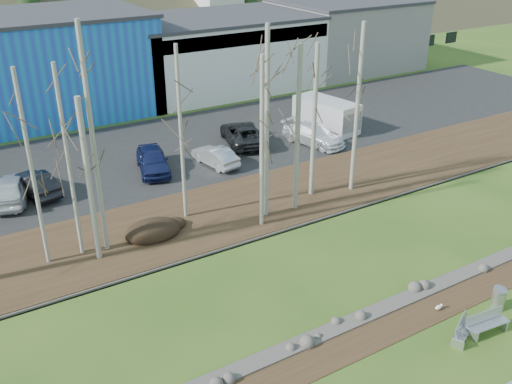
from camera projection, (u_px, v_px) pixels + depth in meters
ground at (417, 362)px, 21.59m from camera, size 200.00×200.00×0.00m
dirt_strip at (379, 331)px, 23.21m from camera, size 80.00×1.80×0.03m
near_bank_rocks at (363, 318)px, 23.98m from camera, size 80.00×0.80×0.50m
river at (306, 271)px, 27.14m from camera, size 80.00×8.00×0.90m
far_bank_rocks at (261, 234)px, 30.30m from camera, size 80.00×0.80×0.46m
far_bank at (232, 210)px, 32.73m from camera, size 80.00×7.00×0.15m
parking_lot at (160, 152)px, 40.82m from camera, size 80.00×14.00×0.14m
building_blue at (23, 66)px, 47.03m from camera, size 20.40×12.24×8.30m
building_white at (217, 51)px, 55.75m from camera, size 18.36×12.24×6.80m
building_grey at (344, 33)px, 63.14m from camera, size 14.28×12.24×7.30m
bench_intact at (487, 323)px, 22.93m from camera, size 1.92×0.77×0.94m
bench_damaged at (462, 330)px, 22.69m from camera, size 1.67×1.18×0.72m
litter_bin at (498, 300)px, 24.34m from camera, size 0.71×0.71×0.96m
seagull at (439, 307)px, 24.37m from camera, size 0.41×0.19×0.30m
dirt_mound at (153, 230)px, 29.85m from camera, size 3.03×2.14×0.59m
birch_1 at (32, 172)px, 25.60m from camera, size 0.19×0.19×9.50m
birch_2 at (89, 182)px, 26.25m from camera, size 0.27×0.27×8.12m
birch_3 at (93, 144)px, 26.33m from camera, size 0.23×0.23×11.23m
birch_4 at (267, 126)px, 29.78m from camera, size 0.25×0.25×10.47m
birch_5 at (181, 136)px, 29.82m from camera, size 0.20×0.20×9.52m
birch_6 at (262, 145)px, 29.06m from camera, size 0.23×0.23×9.20m
birch_7 at (298, 131)px, 30.78m from camera, size 0.28×0.28×9.32m
birch_8 at (314, 122)px, 32.55m from camera, size 0.26×0.26×9.01m
birch_9 at (357, 110)px, 32.93m from camera, size 0.25×0.25×10.02m
birch_11 at (69, 164)px, 26.37m from camera, size 0.19×0.19×9.50m
car_0 at (11, 189)px, 33.24m from camera, size 3.21×5.05×1.60m
car_1 at (35, 184)px, 34.09m from camera, size 2.46×4.54×1.42m
car_2 at (153, 160)px, 37.16m from camera, size 2.97×4.96×1.58m
car_3 at (215, 156)px, 38.22m from camera, size 1.92×4.05×1.28m
car_4 at (243, 134)px, 41.83m from camera, size 3.92×6.00×1.53m
car_5 at (314, 134)px, 41.79m from camera, size 3.25×5.41×1.47m
van_white at (328, 115)px, 44.46m from camera, size 3.09×5.64×2.34m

